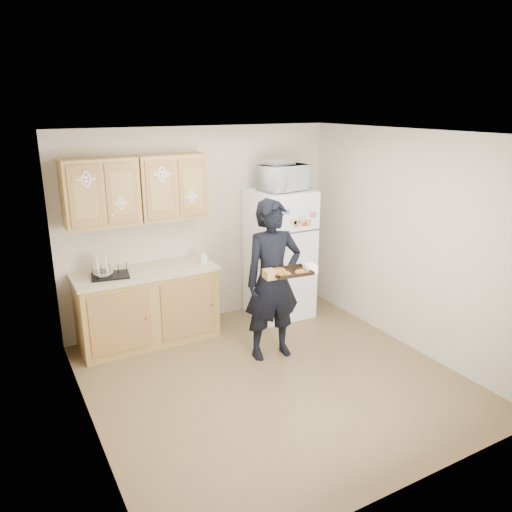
% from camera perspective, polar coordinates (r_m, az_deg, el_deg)
% --- Properties ---
extents(floor, '(3.60, 3.60, 0.00)m').
position_cam_1_polar(floor, '(5.37, 1.90, -13.86)').
color(floor, brown).
rests_on(floor, ground).
extents(ceiling, '(3.60, 3.60, 0.00)m').
position_cam_1_polar(ceiling, '(4.61, 2.21, 13.81)').
color(ceiling, white).
rests_on(ceiling, wall_back).
extents(wall_back, '(3.60, 0.04, 2.50)m').
position_cam_1_polar(wall_back, '(6.40, -6.27, 3.33)').
color(wall_back, beige).
rests_on(wall_back, floor).
extents(wall_front, '(3.60, 0.04, 2.50)m').
position_cam_1_polar(wall_front, '(3.54, 17.34, -9.05)').
color(wall_front, beige).
rests_on(wall_front, floor).
extents(wall_left, '(0.04, 3.60, 2.50)m').
position_cam_1_polar(wall_left, '(4.27, -19.26, -4.70)').
color(wall_left, beige).
rests_on(wall_left, floor).
extents(wall_right, '(0.04, 3.60, 2.50)m').
position_cam_1_polar(wall_right, '(5.94, 17.11, 1.58)').
color(wall_right, beige).
rests_on(wall_right, floor).
extents(refrigerator, '(0.75, 0.70, 1.70)m').
position_cam_1_polar(refrigerator, '(6.61, 2.71, 0.25)').
color(refrigerator, white).
rests_on(refrigerator, floor).
extents(base_cabinet, '(1.60, 0.60, 0.86)m').
position_cam_1_polar(base_cabinet, '(6.10, -12.24, -5.79)').
color(base_cabinet, olive).
rests_on(base_cabinet, floor).
extents(countertop, '(1.64, 0.64, 0.04)m').
position_cam_1_polar(countertop, '(5.94, -12.51, -1.79)').
color(countertop, '#C4B897').
rests_on(countertop, base_cabinet).
extents(upper_cab_left, '(0.80, 0.33, 0.75)m').
position_cam_1_polar(upper_cab_left, '(5.75, -17.35, 6.94)').
color(upper_cab_left, olive).
rests_on(upper_cab_left, wall_back).
extents(upper_cab_right, '(0.80, 0.33, 0.75)m').
position_cam_1_polar(upper_cab_right, '(5.97, -9.59, 7.82)').
color(upper_cab_right, olive).
rests_on(upper_cab_right, wall_back).
extents(cereal_box, '(0.20, 0.07, 0.32)m').
position_cam_1_polar(cereal_box, '(7.29, 5.11, -3.89)').
color(cereal_box, gold).
rests_on(cereal_box, floor).
extents(person, '(0.70, 0.50, 1.80)m').
position_cam_1_polar(person, '(5.48, 1.93, -2.81)').
color(person, black).
rests_on(person, floor).
extents(baking_tray, '(0.44, 0.34, 0.04)m').
position_cam_1_polar(baking_tray, '(5.19, 3.94, -1.87)').
color(baking_tray, black).
rests_on(baking_tray, person).
extents(pizza_front_left, '(0.14, 0.14, 0.02)m').
position_cam_1_polar(pizza_front_left, '(5.09, 3.32, -2.06)').
color(pizza_front_left, orange).
rests_on(pizza_front_left, baking_tray).
extents(pizza_front_right, '(0.14, 0.14, 0.02)m').
position_cam_1_polar(pizza_front_right, '(5.17, 5.23, -1.79)').
color(pizza_front_right, orange).
rests_on(pizza_front_right, baking_tray).
extents(pizza_back_left, '(0.14, 0.14, 0.02)m').
position_cam_1_polar(pizza_back_left, '(5.21, 2.66, -1.61)').
color(pizza_back_left, orange).
rests_on(pizza_back_left, baking_tray).
extents(microwave, '(0.65, 0.49, 0.32)m').
position_cam_1_polar(microwave, '(6.35, 3.16, 8.93)').
color(microwave, white).
rests_on(microwave, refrigerator).
extents(foil_pan, '(0.37, 0.27, 0.07)m').
position_cam_1_polar(foil_pan, '(6.32, 2.66, 10.72)').
color(foil_pan, silver).
rests_on(foil_pan, microwave).
extents(dish_rack, '(0.46, 0.37, 0.16)m').
position_cam_1_polar(dish_rack, '(5.80, -16.38, -1.50)').
color(dish_rack, black).
rests_on(dish_rack, countertop).
extents(bowl, '(0.22, 0.22, 0.05)m').
position_cam_1_polar(bowl, '(5.80, -17.08, -1.94)').
color(bowl, silver).
rests_on(bowl, dish_rack).
extents(soap_bottle, '(0.10, 0.10, 0.18)m').
position_cam_1_polar(soap_bottle, '(6.06, -6.02, -0.04)').
color(soap_bottle, white).
rests_on(soap_bottle, countertop).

